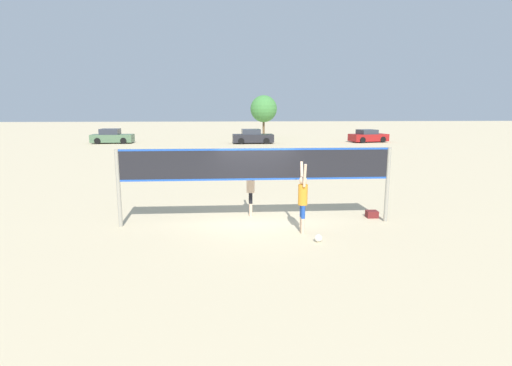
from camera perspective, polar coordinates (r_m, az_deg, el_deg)
The scene contains 10 objects.
ground_plane at distance 12.96m, azimuth 0.00°, elevation -5.85°, with size 200.00×200.00×0.00m, color beige.
volleyball_net at distance 12.57m, azimuth 0.00°, elevation 1.82°, with size 8.68×0.12×2.44m.
player_spiker at distance 11.85m, azimuth 6.70°, elevation -1.92°, with size 0.28×0.70×2.12m.
player_blocker at distance 13.70m, azimuth -0.78°, elevation -0.39°, with size 0.28×0.69×2.02m.
volleyball at distance 11.38m, azimuth 8.90°, elevation -7.79°, with size 0.21×0.21×0.21m.
gear_bag at distance 14.23m, azimuth 16.22°, elevation -4.29°, with size 0.38×0.32×0.23m.
parked_car_near at distance 45.60m, azimuth 15.72°, elevation 6.42°, with size 4.35×2.70×1.38m.
parked_car_mid at distance 42.37m, azimuth -0.50°, elevation 6.59°, with size 4.32×2.10×1.50m.
parked_car_far at distance 45.17m, azimuth -19.88°, elevation 6.22°, with size 4.29×2.08×1.53m.
tree_left_cluster at distance 49.74m, azimuth 1.11°, elevation 10.54°, with size 3.27×3.27×5.23m.
Camera 1 is at (-0.85, -12.39, 3.68)m, focal length 28.00 mm.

